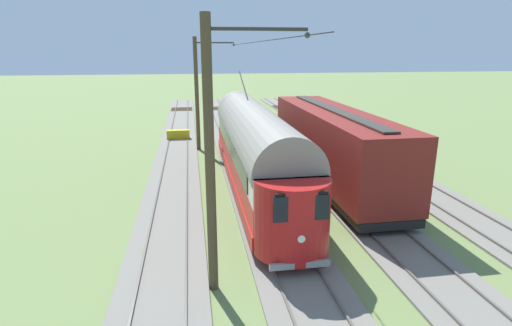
{
  "coord_description": "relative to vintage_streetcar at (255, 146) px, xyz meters",
  "views": [
    {
      "loc": [
        5.23,
        18.49,
        6.93
      ],
      "look_at": [
        2.17,
        -0.28,
        1.58
      ],
      "focal_mm": 28.01,
      "sensor_mm": 36.0,
      "label": 1
    }
  ],
  "objects": [
    {
      "name": "track_outer_siding",
      "position": [
        4.22,
        0.72,
        -2.21
      ],
      "size": [
        2.8,
        80.0,
        0.18
      ],
      "color": "slate",
      "rests_on": "ground"
    },
    {
      "name": "overhead_wire_run",
      "position": [
        0.1,
        -0.77,
        5.07
      ],
      "size": [
        2.69,
        21.91,
        0.18
      ],
      "color": "black",
      "rests_on": "ground"
    },
    {
      "name": "ground_plane",
      "position": [
        -2.11,
        1.04,
        -2.26
      ],
      "size": [
        220.0,
        220.0,
        0.0
      ],
      "primitive_type": "plane",
      "color": "olive"
    },
    {
      "name": "track_third_siding",
      "position": [
        -0.0,
        0.72,
        -2.21
      ],
      "size": [
        2.8,
        80.0,
        0.18
      ],
      "color": "slate",
      "rests_on": "ground"
    },
    {
      "name": "track_adjacent_siding",
      "position": [
        -4.22,
        0.72,
        -2.21
      ],
      "size": [
        2.8,
        80.0,
        0.18
      ],
      "color": "slate",
      "rests_on": "ground"
    },
    {
      "name": "vintage_streetcar",
      "position": [
        0.0,
        0.0,
        0.0
      ],
      "size": [
        2.65,
        17.88,
        5.56
      ],
      "color": "red",
      "rests_on": "ground"
    },
    {
      "name": "catenary_pole_mid_near",
      "position": [
        2.6,
        8.84,
        1.84
      ],
      "size": [
        2.89,
        0.28,
        7.88
      ],
      "color": "#4C3D28",
      "rests_on": "ground"
    },
    {
      "name": "coach_adjacent",
      "position": [
        -4.22,
        -0.28,
        -0.1
      ],
      "size": [
        2.96,
        13.92,
        3.85
      ],
      "color": "maroon",
      "rests_on": "ground"
    },
    {
      "name": "track_end_bumper",
      "position": [
        4.22,
        -12.64,
        -1.86
      ],
      "size": [
        1.8,
        0.6,
        0.8
      ],
      "primitive_type": "cube",
      "color": "#B2A519",
      "rests_on": "ground"
    },
    {
      "name": "track_streetcar_siding",
      "position": [
        -8.44,
        0.72,
        -2.21
      ],
      "size": [
        2.8,
        80.0,
        0.18
      ],
      "color": "slate",
      "rests_on": "ground"
    },
    {
      "name": "catenary_pole_foreground",
      "position": [
        2.6,
        -9.08,
        1.84
      ],
      "size": [
        2.89,
        0.28,
        7.88
      ],
      "color": "#4C3D28",
      "rests_on": "ground"
    }
  ]
}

